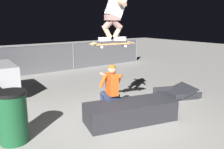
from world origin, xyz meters
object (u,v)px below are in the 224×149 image
object	(u,v)px
ledge_box_main	(130,112)
skater_airborne	(115,12)
kicker_ramp	(177,94)
trash_bin	(13,117)
person_sitting_on_ledge	(110,88)
skateboard	(112,44)

from	to	relation	value
ledge_box_main	skater_airborne	distance (m)	2.25
skater_airborne	kicker_ramp	distance (m)	3.51
kicker_ramp	trash_bin	size ratio (longest dim) A/B	1.24
ledge_box_main	trash_bin	world-z (taller)	trash_bin
person_sitting_on_ledge	skater_airborne	world-z (taller)	skater_airborne
person_sitting_on_ledge	kicker_ramp	bearing A→B (deg)	1.80
trash_bin	person_sitting_on_ledge	bearing A→B (deg)	-1.71
ledge_box_main	trash_bin	bearing A→B (deg)	166.41
ledge_box_main	person_sitting_on_ledge	distance (m)	0.73
kicker_ramp	trash_bin	world-z (taller)	trash_bin
ledge_box_main	skateboard	world-z (taller)	skateboard
skateboard	kicker_ramp	bearing A→B (deg)	4.78
person_sitting_on_ledge	trash_bin	xyz separation A→B (m)	(-2.21, 0.07, -0.21)
ledge_box_main	person_sitting_on_ledge	xyz separation A→B (m)	(-0.19, 0.51, 0.48)
skateboard	kicker_ramp	xyz separation A→B (m)	(2.62, 0.22, -1.69)
ledge_box_main	person_sitting_on_ledge	size ratio (longest dim) A/B	1.59
ledge_box_main	skater_airborne	xyz separation A→B (m)	(-0.18, 0.36, 2.22)
skater_airborne	ledge_box_main	bearing A→B (deg)	-63.32
skateboard	trash_bin	distance (m)	2.51
skateboard	kicker_ramp	distance (m)	3.13
skater_airborne	kicker_ramp	xyz separation A→B (m)	(2.57, 0.23, -2.38)
ledge_box_main	skater_airborne	world-z (taller)	skater_airborne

